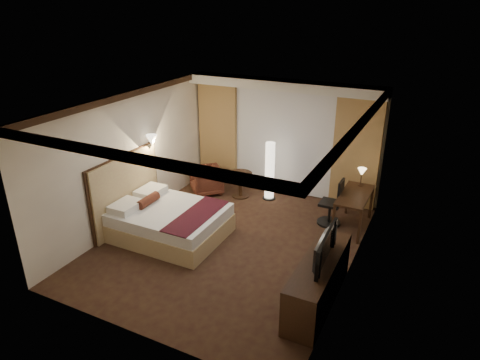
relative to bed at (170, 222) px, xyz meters
The scene contains 21 objects.
floor 1.24m from the bed, 14.73° to the left, with size 4.50×5.50×0.01m, color #321913.
ceiling 2.69m from the bed, 14.73° to the left, with size 4.50×5.50×0.01m, color white.
back_wall 3.44m from the bed, 69.08° to the left, with size 4.50×0.02×2.70m, color beige.
left_wall 1.54m from the bed, 164.14° to the left, with size 0.02×5.50×2.70m, color beige.
right_wall 3.59m from the bed, ahead, with size 0.02×5.50×2.70m, color beige.
crown_molding 2.63m from the bed, 14.73° to the left, with size 4.50×5.50×0.12m, color black, non-canonical shape.
soffit 3.81m from the bed, 67.40° to the left, with size 4.50×0.50×0.20m, color white.
curtain_sheer 3.34m from the bed, 68.57° to the left, with size 2.48×0.04×2.45m, color silver.
curtain_left_drape 3.11m from the bed, 100.32° to the left, with size 1.00×0.14×2.45m, color #A67D4B.
curtain_right_drape 4.20m from the bed, 45.48° to the left, with size 1.00×0.14×2.45m, color #A67D4B.
wall_sconce 1.80m from the bed, 139.13° to the left, with size 0.24×0.24×0.24m, color white, non-canonical shape.
bed is the anchor object (origin of this frame).
headboard 1.13m from the bed, behind, with size 0.12×1.89×1.50m, color tan, non-canonical shape.
armchair 2.11m from the bed, 101.26° to the left, with size 0.68×0.64×0.70m, color #451E14.
side_table 2.29m from the bed, 79.48° to the left, with size 0.54×0.54×0.60m, color black, non-canonical shape.
floor_lamp 2.70m from the bed, 66.43° to the left, with size 0.29×0.29×1.39m, color white, non-canonical shape.
desk 3.67m from the bed, 31.71° to the left, with size 0.55×1.26×0.75m, color black, non-canonical shape.
desk_lamp 3.99m from the bed, 37.66° to the left, with size 0.18×0.18×0.34m, color #FFD899, non-canonical shape.
office_chair 3.26m from the bed, 35.27° to the left, with size 0.49×0.49×1.01m, color black, non-canonical shape.
dresser 3.24m from the bed, 11.71° to the right, with size 0.50×1.93×0.75m, color black, non-canonical shape.
television 3.30m from the bed, 11.82° to the right, with size 1.08×0.62×0.14m, color black.
Camera 1 is at (3.32, -6.29, 4.33)m, focal length 32.00 mm.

